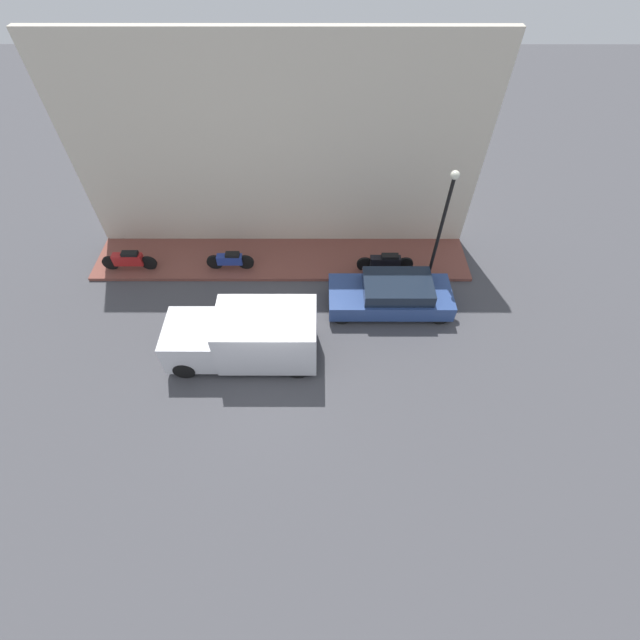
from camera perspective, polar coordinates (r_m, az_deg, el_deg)
name	(u,v)px	position (r m, az deg, el deg)	size (l,w,h in m)	color
ground_plane	(273,363)	(14.13, -6.25, -5.66)	(60.00, 60.00, 0.00)	#47474C
sidewalk	(282,259)	(17.36, -5.09, 8.09)	(2.38, 14.69, 0.14)	brown
building_facade	(277,153)	(16.27, -5.76, 21.30)	(0.30, 14.69, 7.72)	beige
parked_car	(392,295)	(15.36, 9.52, 3.37)	(1.79, 4.33, 1.24)	#2D4784
delivery_van	(244,337)	(13.64, -10.04, -2.19)	(1.88, 4.74, 1.93)	silver
motorcycle_red	(129,260)	(18.03, -24.16, 7.32)	(0.30, 2.08, 0.83)	#B21E1E
motorcycle_black	(386,262)	(16.64, 8.74, 7.70)	(0.30, 2.16, 0.75)	black
motorcycle_blue	(230,260)	(16.88, -11.88, 7.83)	(0.30, 1.81, 0.75)	navy
streetlamp	(444,217)	(15.34, 16.19, 13.10)	(0.29, 0.29, 4.41)	black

